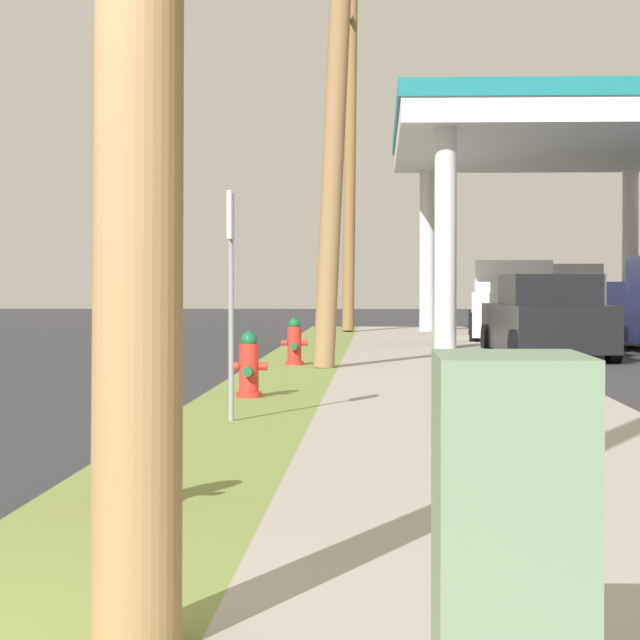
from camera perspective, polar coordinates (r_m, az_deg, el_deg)
fire_hydrant_nearest at (r=8.38m, az=-7.24°, el=-5.02°), size 0.42×0.38×0.74m
fire_hydrant_second at (r=16.38m, az=-2.79°, el=-1.89°), size 0.42×0.38×0.74m
fire_hydrant_third at (r=23.01m, az=-1.01°, el=-0.95°), size 0.42×0.37×0.74m
utility_pole_midground at (r=22.29m, az=0.63°, el=8.68°), size 1.39×0.47×8.02m
utility_pole_background at (r=40.03m, az=1.17°, el=6.27°), size 0.42×2.04×9.19m
utility_cabinet at (r=4.32m, az=7.42°, el=-8.90°), size 0.49×0.77×1.06m
street_sign_post at (r=13.52m, az=-3.49°, el=2.46°), size 0.05×0.36×2.12m
car_black_by_near_pump at (r=27.62m, az=8.85°, el=-0.01°), size 2.22×4.62×1.57m
truck_silver_on_apron at (r=41.32m, az=9.70°, el=0.71°), size 2.21×5.44×1.97m
truck_white_at_far_bay at (r=35.13m, az=7.55°, el=0.60°), size 2.40×5.50×1.97m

